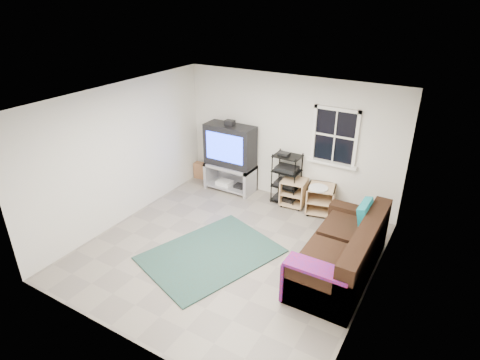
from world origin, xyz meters
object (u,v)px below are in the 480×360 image
Objects in this scene: side_table_right at (321,197)px; sofa at (342,254)px; av_rack at (286,181)px; side_table_left at (294,191)px; tv_unit at (230,152)px.

sofa is (0.96, -1.66, 0.02)m from side_table_right.
av_rack is 1.92× the size of side_table_left.
tv_unit is at bearing -177.31° from side_table_left.
tv_unit reaches higher than side_table_left.
side_table_right is 1.91m from sofa.
side_table_left is at bearing 132.27° from sofa.
side_table_right is (2.08, 0.04, -0.54)m from tv_unit.
side_table_right is at bearing 0.98° from tv_unit.
tv_unit reaches higher than side_table_right.
sofa is at bearing -47.73° from side_table_left.
tv_unit is at bearing -179.02° from side_table_right.
av_rack is 1.73× the size of side_table_right.
side_table_left is 0.26× the size of sofa.
sofa reaches higher than side_table_left.
side_table_right is at bearing 120.03° from sofa.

